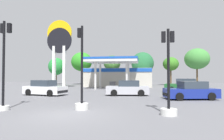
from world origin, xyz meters
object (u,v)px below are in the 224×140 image
object	(u,v)px
tree_1	(82,62)
tree_5	(197,59)
car_3	(191,91)
tree_4	(171,64)
tree_0	(56,66)
car_0	(45,88)
tree_2	(112,63)
tree_3	(143,63)
car_2	(127,88)
station_pole_sign	(59,45)
traffic_signal_1	(169,89)
traffic_signal_2	(82,89)
car_1	(185,86)
traffic_signal_0	(4,75)

from	to	relation	value
tree_1	tree_5	bearing A→B (deg)	-2.32
car_3	tree_4	xyz separation A→B (m)	(1.76, 24.48, 3.72)
car_3	tree_0	world-z (taller)	tree_0
car_0	tree_5	xyz separation A→B (m)	(20.68, 22.00, 4.63)
tree_2	tree_3	world-z (taller)	tree_3
car_2	tree_3	size ratio (longest dim) A/B	0.65
station_pole_sign	traffic_signal_1	distance (m)	24.92
traffic_signal_1	car_2	bearing A→B (deg)	106.51
car_3	tree_1	bearing A→B (deg)	125.74
station_pole_sign	traffic_signal_2	xyz separation A→B (m)	(9.74, -18.51, -5.71)
car_0	tree_3	xyz separation A→B (m)	(9.97, 21.89, 3.86)
traffic_signal_1	tree_5	distance (m)	32.13
traffic_signal_2	tree_3	bearing A→B (deg)	83.05
car_0	traffic_signal_2	size ratio (longest dim) A/B	0.92
car_3	traffic_signal_1	xyz separation A→B (m)	(-2.75, -7.13, 0.62)
car_2	car_1	bearing A→B (deg)	35.89
car_1	tree_2	xyz separation A→B (m)	(-11.54, 16.57, 3.93)
station_pole_sign	traffic_signal_2	world-z (taller)	station_pole_sign
tree_5	tree_2	bearing A→B (deg)	178.26
car_0	tree_1	bearing A→B (deg)	98.58
car_1	traffic_signal_0	bearing A→B (deg)	-132.28
station_pole_sign	tree_4	world-z (taller)	station_pole_sign
traffic_signal_2	tree_2	world-z (taller)	tree_2
car_0	tree_0	size ratio (longest dim) A/B	0.76
car_3	traffic_signal_2	world-z (taller)	traffic_signal_2
traffic_signal_1	tree_2	size ratio (longest dim) A/B	0.70
tree_3	tree_5	world-z (taller)	tree_5
traffic_signal_1	tree_2	bearing A→B (deg)	104.13
car_3	traffic_signal_2	size ratio (longest dim) A/B	0.91
car_3	tree_1	world-z (taller)	tree_1
car_1	car_3	xyz separation A→B (m)	(-0.99, -7.29, -0.05)
car_0	car_3	world-z (taller)	car_0
car_0	tree_3	world-z (taller)	tree_3
tree_0	traffic_signal_2	bearing A→B (deg)	-62.63
car_2	traffic_signal_0	xyz separation A→B (m)	(-6.52, -9.66, 1.38)
tree_1	tree_3	xyz separation A→B (m)	(13.44, -1.09, -0.52)
traffic_signal_0	tree_2	world-z (taller)	tree_2
tree_5	station_pole_sign	bearing A→B (deg)	-155.22
car_2	traffic_signal_2	distance (m)	9.04
traffic_signal_0	tree_2	distance (m)	31.15
car_1	car_2	size ratio (longest dim) A/B	1.10
car_2	tree_5	world-z (taller)	tree_5
traffic_signal_1	tree_3	bearing A→B (deg)	92.48
tree_5	car_3	bearing A→B (deg)	-105.89
car_3	traffic_signal_1	distance (m)	7.66
station_pole_sign	tree_5	xyz separation A→B (m)	(24.04, 11.10, -1.61)
car_1	tree_3	distance (m)	17.15
traffic_signal_1	traffic_signal_2	bearing A→B (deg)	170.15
car_2	car_3	distance (m)	6.14
station_pole_sign	tree_3	bearing A→B (deg)	39.49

